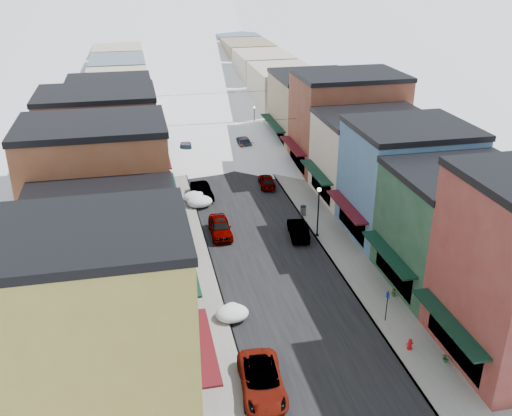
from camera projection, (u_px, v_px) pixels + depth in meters
name	position (u px, v px, depth m)	size (l,w,h in m)	color
ground	(347.00, 416.00, 32.57)	(600.00, 600.00, 0.00)	gray
road	(206.00, 127.00, 85.99)	(10.00, 160.00, 0.01)	black
sidewalk_left	(162.00, 129.00, 84.69)	(3.20, 160.00, 0.15)	gray
sidewalk_right	(249.00, 124.00, 87.24)	(3.20, 160.00, 0.15)	gray
curb_left	(173.00, 128.00, 84.99)	(0.10, 160.00, 0.15)	slate
curb_right	(239.00, 124.00, 86.94)	(0.10, 160.00, 0.15)	slate
bldg_l_yellow	(100.00, 321.00, 31.21)	(11.30, 8.70, 11.50)	gold
bldg_l_cream	(106.00, 261.00, 39.19)	(11.30, 8.20, 9.50)	beige
bldg_l_brick_near	(100.00, 197.00, 45.60)	(12.30, 8.20, 12.50)	brown
bldg_l_grayblue	(110.00, 179.00, 53.98)	(11.30, 9.20, 9.00)	slate
bldg_l_brick_far	(101.00, 141.00, 61.39)	(13.30, 9.20, 11.00)	#5F2C1F
bldg_l_tan	(112.00, 121.00, 70.70)	(11.30, 11.20, 10.00)	tan
bldg_r_green	(458.00, 229.00, 43.84)	(11.30, 9.20, 9.50)	#20432E
bldg_r_blue	(406.00, 180.00, 51.65)	(11.30, 9.20, 10.50)	#406992
bldg_r_cream	(372.00, 156.00, 60.07)	(12.30, 9.20, 9.00)	beige
bldg_r_brick_far	(347.00, 122.00, 67.67)	(13.30, 9.20, 11.50)	brown
bldg_r_tan	(313.00, 109.00, 76.79)	(11.30, 11.20, 9.50)	#928160
distant_blocks	(189.00, 71.00, 104.83)	(34.00, 55.00, 8.00)	gray
overhead_cables	(218.00, 107.00, 72.31)	(16.40, 15.04, 0.04)	black
car_white_suv	(262.00, 381.00, 34.09)	(2.57, 5.57, 1.55)	silver
car_silver_sedan	(220.00, 227.00, 53.00)	(1.93, 4.79, 1.63)	#ACAFB5
car_dark_hatch	(202.00, 191.00, 61.21)	(1.56, 4.46, 1.47)	black
car_silver_wagon	(186.00, 150.00, 73.81)	(2.09, 5.15, 1.49)	gray
car_green_sedan	(298.00, 229.00, 52.69)	(1.57, 4.50, 1.48)	black
car_gray_suv	(267.00, 181.00, 63.98)	(1.64, 4.07, 1.39)	#94969C
car_black_sedan	(243.00, 142.00, 76.69)	(2.15, 5.28, 1.53)	black
car_lane_silver	(195.00, 125.00, 84.27)	(1.72, 4.27, 1.46)	#919399
car_lane_white	(213.00, 116.00, 88.95)	(2.52, 5.46, 1.52)	#BBBBBD
fire_hydrant	(410.00, 344.00, 37.68)	(0.47, 0.36, 0.80)	red
parking_sign	(387.00, 304.00, 40.15)	(0.15, 0.32, 2.44)	black
trash_can	(303.00, 211.00, 56.71)	(0.59, 0.59, 1.00)	#56595B
streetlamp_near	(318.00, 206.00, 51.62)	(0.40, 0.40, 4.81)	black
streetlamp_far	(254.00, 117.00, 81.28)	(0.33, 0.33, 4.02)	black
planter_near	(446.00, 358.00, 36.50)	(0.55, 0.48, 0.61)	#2F6932
planter_far	(394.00, 292.00, 43.51)	(0.34, 0.34, 0.61)	#345828
snow_pile_near	(232.00, 313.00, 41.01)	(2.41, 2.68, 1.02)	white
snow_pile_mid	(200.00, 201.00, 59.14)	(2.63, 2.82, 1.11)	white
snow_pile_far	(196.00, 197.00, 60.24)	(2.63, 2.82, 1.11)	white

